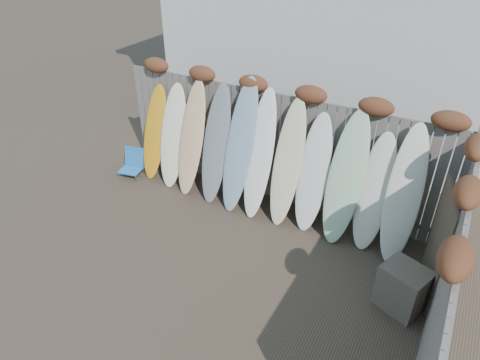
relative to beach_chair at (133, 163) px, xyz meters
The scene contains 17 objects.
ground 3.25m from the beach_chair, 32.40° to the right, with size 80.00×80.00×0.00m, color #493A2D.
back_fence 3.02m from the beach_chair, 13.19° to the left, with size 6.05×0.28×2.24m.
right_fence 5.99m from the beach_chair, 14.53° to the right, with size 0.28×4.40×2.24m.
beach_chair is the anchor object (origin of this frame).
wooden_crate 5.43m from the beach_chair, ahead, with size 0.56×0.47×0.65m, color #423C31.
lattice_panel 5.66m from the beach_chair, ahead, with size 0.04×1.06×1.60m, color brown.
surfboard_0 0.81m from the beach_chair, 34.41° to the left, with size 0.51×0.07×1.86m, color orange.
surfboard_1 1.15m from the beach_chair, 15.27° to the left, with size 0.52×0.07×1.97m, color white.
surfboard_2 1.55m from the beach_chair, ahead, with size 0.50×0.07×2.13m, color #FFD797.
surfboard_3 2.01m from the beach_chair, ahead, with size 0.49×0.07×2.15m, color slate.
surfboard_4 2.49m from the beach_chair, ahead, with size 0.53×0.07×2.36m, color #84A0B8.
surfboard_5 2.83m from the beach_chair, ahead, with size 0.46×0.07×2.23m, color white.
surfboard_6 3.30m from the beach_chair, ahead, with size 0.47×0.07×2.16m, color beige.
surfboard_7 3.70m from the beach_chair, ahead, with size 0.49×0.07×1.97m, color silver.
surfboard_8 4.23m from the beach_chair, ahead, with size 0.55×0.07×2.15m, color #AFD7AD.
surfboard_9 4.65m from the beach_chair, ahead, with size 0.50×0.07×1.88m, color silver.
surfboard_10 5.08m from the beach_chair, ahead, with size 0.49×0.07×2.13m, color silver.
Camera 1 is at (2.69, -3.62, 4.50)m, focal length 32.00 mm.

